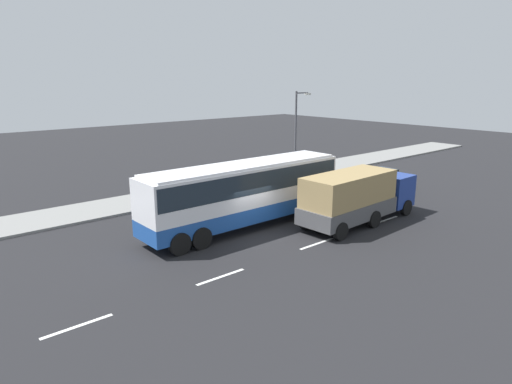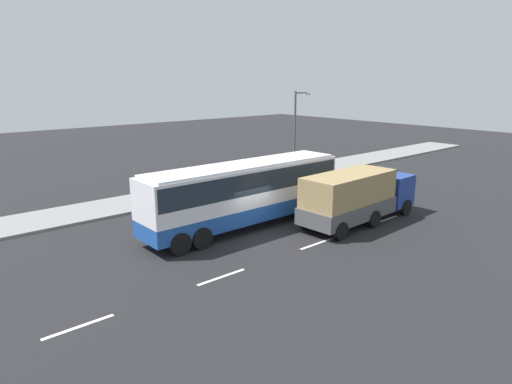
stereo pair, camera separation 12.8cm
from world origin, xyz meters
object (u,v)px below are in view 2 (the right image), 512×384
coach_bus (245,188)px  pedestrian_near_curb (166,184)px  car_white_minivan (380,179)px  street_lamp (296,129)px  cargo_truck (357,195)px

coach_bus → pedestrian_near_curb: bearing=92.4°
coach_bus → car_white_minivan: size_ratio=2.72×
car_white_minivan → coach_bus: bearing=-175.9°
pedestrian_near_curb → street_lamp: bearing=-148.0°
coach_bus → pedestrian_near_curb: (-0.34, 8.16, -1.12)m
cargo_truck → car_white_minivan: 8.56m
pedestrian_near_curb → coach_bus: bearing=131.0°
cargo_truck → pedestrian_near_curb: 13.01m
car_white_minivan → pedestrian_near_curb: 15.61m
coach_bus → pedestrian_near_curb: 8.24m
pedestrian_near_curb → cargo_truck: bearing=154.7°
coach_bus → car_white_minivan: coach_bus is taller
cargo_truck → car_white_minivan: cargo_truck is taller
cargo_truck → car_white_minivan: size_ratio=1.86×
coach_bus → street_lamp: (10.96, 6.84, 1.90)m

